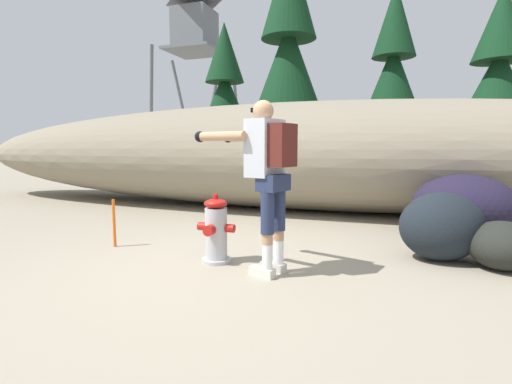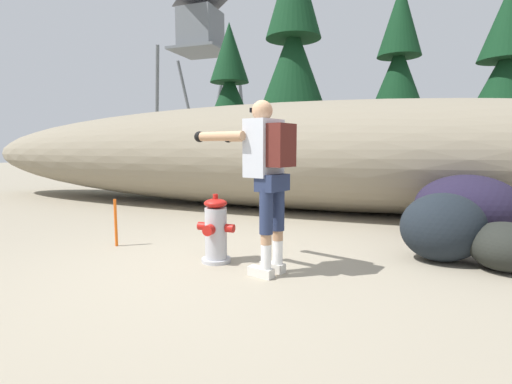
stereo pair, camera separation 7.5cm
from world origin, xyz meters
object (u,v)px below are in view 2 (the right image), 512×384
at_px(boulder_small, 505,247).
at_px(watchtower, 201,34).
at_px(boulder_mid, 443,227).
at_px(utility_worker, 265,165).
at_px(survey_stake, 116,223).
at_px(boulder_large, 467,207).
at_px(fire_hydrant, 216,231).

relative_size(boulder_small, watchtower, 0.08).
height_order(boulder_mid, watchtower, watchtower).
xyz_separation_m(utility_worker, survey_stake, (-2.11, 0.35, -0.78)).
xyz_separation_m(boulder_large, boulder_small, (0.15, -1.36, -0.19)).
xyz_separation_m(fire_hydrant, boulder_mid, (2.31, 0.89, 0.04)).
distance_m(fire_hydrant, boulder_large, 3.44).
distance_m(boulder_large, boulder_mid, 1.28).
bearing_deg(watchtower, survey_stake, -66.32).
height_order(fire_hydrant, boulder_mid, boulder_mid).
distance_m(boulder_mid, watchtower, 16.51).
bearing_deg(boulder_mid, fire_hydrant, -158.89).
xyz_separation_m(fire_hydrant, boulder_large, (2.73, 2.10, 0.10)).
bearing_deg(boulder_mid, utility_worker, -147.56).
xyz_separation_m(utility_worker, boulder_large, (2.10, 2.28, -0.64)).
bearing_deg(survey_stake, boulder_large, 24.61).
xyz_separation_m(fire_hydrant, watchtower, (-7.10, 12.98, 6.19)).
bearing_deg(fire_hydrant, boulder_mid, 21.11).
height_order(boulder_large, watchtower, watchtower).
xyz_separation_m(utility_worker, boulder_small, (2.25, 0.92, -0.83)).
relative_size(fire_hydrant, utility_worker, 0.44).
bearing_deg(boulder_small, fire_hydrant, -165.51).
relative_size(boulder_mid, watchtower, 0.10).
bearing_deg(utility_worker, boulder_mid, -131.08).
bearing_deg(boulder_large, fire_hydrant, -142.42).
bearing_deg(utility_worker, boulder_small, -141.21).
xyz_separation_m(boulder_large, watchtower, (-9.83, 10.88, 6.09)).
height_order(boulder_large, boulder_mid, boulder_large).
xyz_separation_m(boulder_mid, watchtower, (-9.41, 12.09, 6.15)).
relative_size(boulder_large, survey_stake, 2.23).
relative_size(fire_hydrant, watchtower, 0.09).
distance_m(fire_hydrant, boulder_small, 2.97).
bearing_deg(boulder_mid, boulder_small, -14.96).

